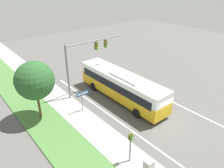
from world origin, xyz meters
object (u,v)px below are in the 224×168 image
(bus, at_px, (121,85))
(street_sign, at_px, (82,97))
(signal_gantry, at_px, (85,56))
(utility_cabinet, at_px, (149,166))
(pedestrian_signal, at_px, (130,143))

(bus, relative_size, street_sign, 4.96)
(signal_gantry, bearing_deg, utility_cabinet, -104.34)
(signal_gantry, bearing_deg, bus, -59.52)
(signal_gantry, distance_m, pedestrian_signal, 12.40)
(street_sign, bearing_deg, pedestrian_signal, -97.03)
(bus, bearing_deg, signal_gantry, 120.48)
(street_sign, relative_size, utility_cabinet, 2.26)
(street_sign, height_order, utility_cabinet, street_sign)
(pedestrian_signal, distance_m, street_sign, 8.24)
(bus, height_order, street_sign, bus)
(signal_gantry, xyz_separation_m, pedestrian_signal, (-3.64, -11.50, -2.88))
(bus, xyz_separation_m, signal_gantry, (-2.26, 3.84, 2.86))
(bus, relative_size, utility_cabinet, 11.19)
(utility_cabinet, bearing_deg, signal_gantry, 75.66)
(pedestrian_signal, bearing_deg, street_sign, 82.97)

